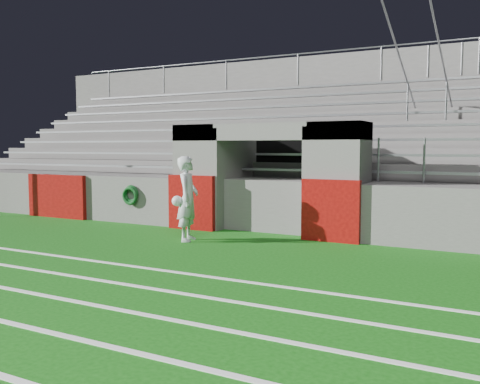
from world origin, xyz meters
The scene contains 4 objects.
ground centered at (0.00, 0.00, 0.00)m, with size 90.00×90.00×0.00m, color #0F500D.
stadium_structure centered at (0.00, 7.97, 1.49)m, with size 26.00×8.48×5.42m.
goalkeeper_with_ball centered at (-0.97, 1.56, 0.92)m, with size 0.63×0.78×1.85m.
hose_coil centered at (-3.72, 2.92, 0.78)m, with size 0.50×0.14×0.54m.
Camera 1 is at (5.59, -8.02, 2.04)m, focal length 40.00 mm.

